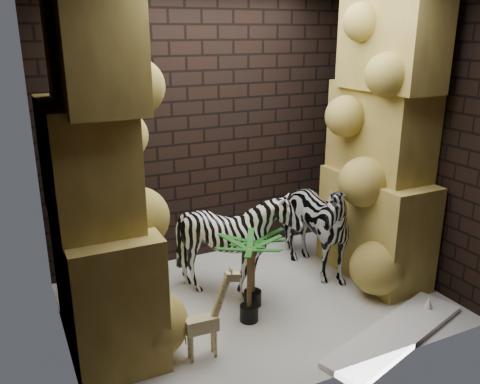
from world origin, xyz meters
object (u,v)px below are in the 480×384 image
giraffe_toy (202,315)px  palm_front (253,269)px  zebra_right (310,216)px  palm_back (249,281)px  zebra_left (236,248)px  surfboard (395,335)px

giraffe_toy → palm_front: (0.73, 0.54, -0.00)m
zebra_right → palm_back: bearing=-153.0°
giraffe_toy → palm_front: 0.91m
zebra_left → palm_back: size_ratio=1.39×
giraffe_toy → surfboard: giraffe_toy is taller
palm_back → surfboard: size_ratio=0.50×
palm_back → surfboard: bearing=-37.9°
zebra_right → palm_back: zebra_right is taller
zebra_left → surfboard: 1.64m
zebra_left → palm_back: 0.50m
palm_front → palm_back: 0.27m
surfboard → zebra_left: bearing=108.9°
zebra_right → giraffe_toy: 1.85m
surfboard → palm_front: bearing=113.5°
giraffe_toy → palm_front: size_ratio=1.01×
zebra_left → surfboard: (0.92, -1.27, -0.48)m
zebra_left → palm_back: bearing=-104.1°
zebra_left → surfboard: bearing=-56.6°
giraffe_toy → surfboard: size_ratio=0.47×
palm_front → surfboard: 1.38m
palm_front → palm_back: (-0.15, -0.22, 0.02)m
zebra_right → giraffe_toy: bearing=-153.5°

